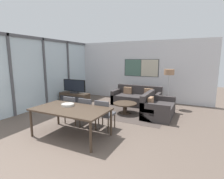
% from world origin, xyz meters
% --- Properties ---
extents(ground_plane, '(24.00, 24.00, 0.00)m').
position_xyz_m(ground_plane, '(0.00, 0.00, 0.00)').
color(ground_plane, brown).
extents(wall_back, '(6.91, 0.09, 2.80)m').
position_xyz_m(wall_back, '(0.01, 5.80, 1.41)').
color(wall_back, silver).
rests_on(wall_back, ground_plane).
extents(window_wall_left, '(0.07, 5.80, 2.80)m').
position_xyz_m(window_wall_left, '(-2.95, 2.90, 1.53)').
color(window_wall_left, silver).
rests_on(window_wall_left, ground_plane).
extents(area_rug, '(2.89, 1.84, 0.01)m').
position_xyz_m(area_rug, '(0.41, 3.45, 0.00)').
color(area_rug, '#473D38').
rests_on(area_rug, ground_plane).
extents(tv_console, '(1.39, 0.44, 0.49)m').
position_xyz_m(tv_console, '(-2.12, 3.74, 0.24)').
color(tv_console, '#423326').
rests_on(tv_console, ground_plane).
extents(television, '(1.15, 0.20, 0.60)m').
position_xyz_m(television, '(-2.12, 3.74, 0.78)').
color(television, '#2D2D33').
rests_on(television, tv_console).
extents(sofa_main, '(2.02, 0.94, 0.81)m').
position_xyz_m(sofa_main, '(0.41, 4.82, 0.27)').
color(sofa_main, '#383333').
rests_on(sofa_main, ground_plane).
extents(sofa_side, '(0.94, 1.44, 0.81)m').
position_xyz_m(sofa_side, '(1.51, 3.61, 0.27)').
color(sofa_side, '#383333').
rests_on(sofa_side, ground_plane).
extents(coffee_table, '(0.86, 0.86, 0.38)m').
position_xyz_m(coffee_table, '(0.41, 3.45, 0.29)').
color(coffee_table, '#423326').
rests_on(coffee_table, ground_plane).
extents(dining_table, '(1.92, 1.07, 0.73)m').
position_xyz_m(dining_table, '(-0.10, 1.05, 0.67)').
color(dining_table, '#423326').
rests_on(dining_table, ground_plane).
extents(dining_chair_left, '(0.46, 0.46, 0.85)m').
position_xyz_m(dining_chair_left, '(-0.66, 1.79, 0.50)').
color(dining_chair_left, '#4C4C51').
rests_on(dining_chair_left, ground_plane).
extents(dining_chair_centre, '(0.46, 0.46, 0.85)m').
position_xyz_m(dining_chair_centre, '(-0.10, 1.80, 0.50)').
color(dining_chair_centre, '#4C4C51').
rests_on(dining_chair_centre, ground_plane).
extents(dining_chair_right, '(0.46, 0.46, 0.85)m').
position_xyz_m(dining_chair_right, '(0.46, 1.77, 0.50)').
color(dining_chair_right, '#4C4C51').
rests_on(dining_chair_right, ground_plane).
extents(fruit_bowl, '(0.34, 0.34, 0.06)m').
position_xyz_m(fruit_bowl, '(-0.33, 1.21, 0.77)').
color(fruit_bowl, '#B7B2A8').
rests_on(fruit_bowl, dining_table).
extents(floor_lamp, '(0.39, 0.39, 1.57)m').
position_xyz_m(floor_lamp, '(1.69, 4.87, 1.36)').
color(floor_lamp, '#2D2D33').
rests_on(floor_lamp, ground_plane).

